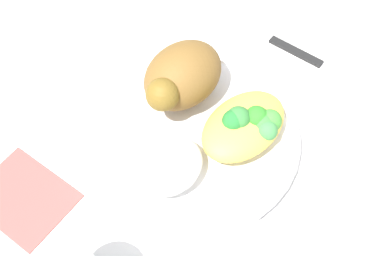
{
  "coord_description": "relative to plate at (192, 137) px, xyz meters",
  "views": [
    {
      "loc": [
        0.24,
        0.24,
        0.54
      ],
      "look_at": [
        0.0,
        0.0,
        0.03
      ],
      "focal_mm": 49.1,
      "sensor_mm": 36.0,
      "label": 1
    }
  ],
  "objects": [
    {
      "name": "ground_plane",
      "position": [
        0.0,
        0.0,
        -0.01
      ],
      "size": [
        2.0,
        2.0,
        0.0
      ],
      "primitive_type": "plane",
      "color": "silver"
    },
    {
      "name": "plate",
      "position": [
        0.0,
        0.0,
        0.0
      ],
      "size": [
        0.26,
        0.26,
        0.02
      ],
      "color": "white",
      "rests_on": "ground_plane"
    },
    {
      "name": "roasted_chicken",
      "position": [
        -0.03,
        -0.05,
        0.05
      ],
      "size": [
        0.12,
        0.08,
        0.07
      ],
      "color": "brown",
      "rests_on": "plate"
    },
    {
      "name": "rice_pile",
      "position": [
        0.06,
        0.02,
        0.03
      ],
      "size": [
        0.08,
        0.07,
        0.03
      ],
      "primitive_type": "ellipsoid",
      "color": "white",
      "rests_on": "plate"
    },
    {
      "name": "mac_cheese_with_broccoli",
      "position": [
        -0.04,
        0.05,
        0.03
      ],
      "size": [
        0.12,
        0.08,
        0.04
      ],
      "color": "#E5C047",
      "rests_on": "plate"
    },
    {
      "name": "fork",
      "position": [
        -0.16,
        0.03,
        -0.01
      ],
      "size": [
        0.04,
        0.14,
        0.01
      ],
      "color": "silver",
      "rests_on": "ground_plane"
    },
    {
      "name": "knife",
      "position": [
        -0.21,
        0.04,
        -0.01
      ],
      "size": [
        0.04,
        0.19,
        0.01
      ],
      "color": "black",
      "rests_on": "ground_plane"
    },
    {
      "name": "napkin",
      "position": [
        0.19,
        -0.08,
        -0.01
      ],
      "size": [
        0.1,
        0.12,
        0.0
      ],
      "primitive_type": "cube",
      "rotation": [
        0.0,
        0.0,
        0.14
      ],
      "color": "#DB4C47",
      "rests_on": "ground_plane"
    }
  ]
}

